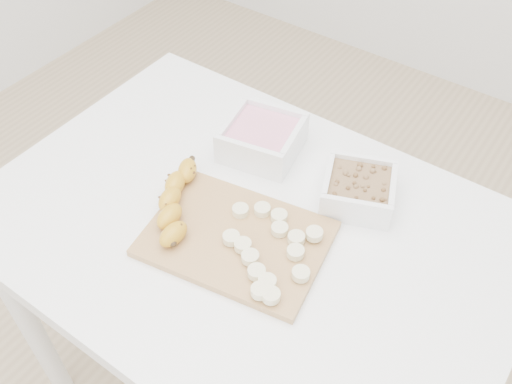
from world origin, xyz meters
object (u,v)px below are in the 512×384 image
Objects in this scene: bowl_granola at (359,189)px; bowl_yogurt at (262,137)px; cutting_board at (236,239)px; table at (247,254)px; banana at (176,202)px.

bowl_yogurt is at bearing 176.94° from bowl_granola.
bowl_yogurt reaches higher than cutting_board.
cutting_board is at bearing -77.97° from table.
table is 4.73× the size of banana.
cutting_board is 1.52× the size of banana.
banana is (-0.12, -0.06, 0.13)m from table.
cutting_board is (0.01, -0.05, 0.10)m from table.
banana is at bearing -96.67° from bowl_yogurt.
banana is at bearing -175.07° from cutting_board.
bowl_yogurt is 0.25m from cutting_board.
bowl_yogurt is at bearing 114.03° from cutting_board.
table is 0.19m from banana.
bowl_granola is at bearing 21.49° from banana.
bowl_yogurt is 0.24m from banana.
bowl_yogurt is (-0.09, 0.18, 0.13)m from table.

